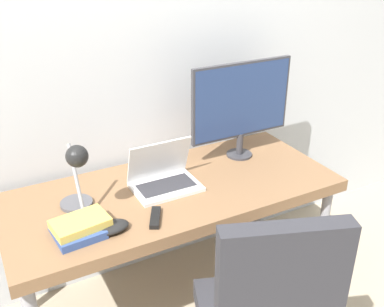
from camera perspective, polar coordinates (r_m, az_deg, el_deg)
The scene contains 8 objects.
wall_back at distance 2.33m, azimuth -7.21°, elevation 12.87°, with size 8.00×0.05×2.60m.
desk at distance 2.22m, azimuth -2.37°, elevation -5.72°, with size 1.62×0.69×0.72m.
laptop at distance 2.18m, azimuth -3.60°, elevation -3.09°, with size 0.32×0.23×0.23m.
monitor at distance 2.39m, azimuth 6.31°, elevation 6.39°, with size 0.59×0.14×0.53m.
desk_lamp at distance 1.94m, azimuth -14.42°, elevation -2.33°, with size 0.15×0.25×0.35m.
book_stack at distance 1.91m, azimuth -14.17°, elevation -9.06°, with size 0.24×0.21×0.07m.
tv_remote at distance 1.96m, azimuth -4.69°, elevation -8.10°, with size 0.10×0.15×0.02m.
game_controller at distance 1.91m, azimuth -10.35°, elevation -9.21°, with size 0.16×0.10×0.04m.
Camera 1 is at (-0.80, -1.36, 1.83)m, focal length 42.00 mm.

